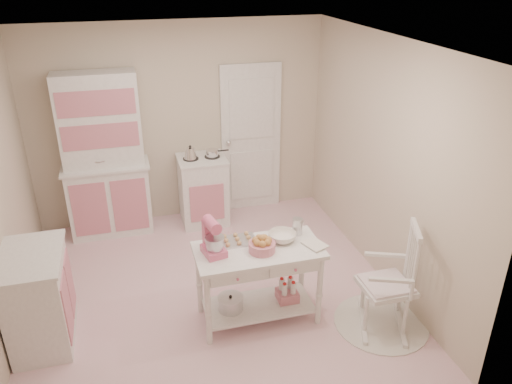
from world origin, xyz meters
TOP-DOWN VIEW (x-y plane):
  - room_shell at (0.00, 0.00)m, footprint 3.84×3.84m
  - door at (0.95, 1.87)m, footprint 0.82×0.05m
  - hutch at (-0.98, 1.66)m, footprint 1.06×0.50m
  - stove at (0.22, 1.61)m, footprint 0.62×0.57m
  - base_cabinet at (-1.63, -0.29)m, footprint 0.54×0.84m
  - lace_rug at (1.52, -0.95)m, footprint 0.92×0.92m
  - rocking_chair at (1.52, -0.95)m, footprint 0.71×0.85m
  - work_table at (0.38, -0.53)m, footprint 1.20×0.60m
  - stand_mixer at (-0.04, -0.51)m, footprint 0.25×0.32m
  - cookie_tray at (0.23, -0.35)m, footprint 0.34×0.24m
  - bread_basket at (0.40, -0.58)m, footprint 0.25×0.25m
  - mixing_bowl at (0.64, -0.45)m, footprint 0.27×0.27m
  - metal_pitcher at (0.82, -0.37)m, footprint 0.10×0.10m
  - recipe_book at (0.83, -0.65)m, footprint 0.24×0.27m

SIDE VIEW (x-z plane):
  - lace_rug at x=1.52m, z-range 0.00..0.01m
  - work_table at x=0.38m, z-range 0.00..0.80m
  - stove at x=0.22m, z-range 0.00..0.92m
  - base_cabinet at x=-1.63m, z-range 0.00..0.92m
  - rocking_chair at x=1.52m, z-range 0.00..1.10m
  - cookie_tray at x=0.23m, z-range 0.80..0.82m
  - recipe_book at x=0.83m, z-range 0.80..0.82m
  - mixing_bowl at x=0.64m, z-range 0.80..0.88m
  - bread_basket at x=0.40m, z-range 0.80..0.89m
  - metal_pitcher at x=0.82m, z-range 0.80..0.97m
  - stand_mixer at x=-0.04m, z-range 0.80..1.14m
  - door at x=0.95m, z-range 0.00..2.04m
  - hutch at x=-0.98m, z-range 0.00..2.08m
  - room_shell at x=0.00m, z-range 0.34..2.96m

